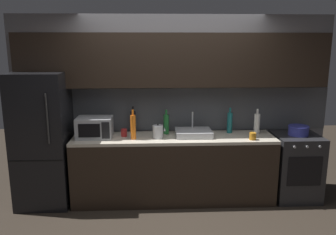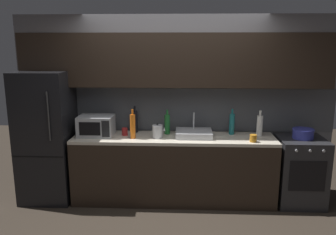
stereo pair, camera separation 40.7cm
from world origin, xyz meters
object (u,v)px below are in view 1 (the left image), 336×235
Objects in this scene: wine_bottle_orange at (133,127)px; mug_red at (124,133)px; wine_bottle_teal at (230,122)px; cooking_pot at (298,130)px; refrigerator at (43,139)px; microwave at (95,127)px; oven_range at (295,166)px; wine_bottle_dark at (133,122)px; wine_bottle_white at (257,123)px; wine_bottle_green at (166,124)px; mug_amber at (253,136)px; kettle at (158,132)px.

wine_bottle_orange reaches higher than mug_red.
cooking_pot is (0.90, -0.17, -0.08)m from wine_bottle_teal.
refrigerator is at bearing -177.66° from mug_red.
microwave reaches higher than mug_red.
oven_range is at bearing -167.27° from cooking_pot.
refrigerator is 1.06m from mug_red.
wine_bottle_teal is at bearing 11.38° from wine_bottle_orange.
wine_bottle_orange is 1.05× the size of wine_bottle_dark.
wine_bottle_white is 1.04× the size of wine_bottle_green.
wine_bottle_green is at bearing 29.21° from wine_bottle_orange.
oven_range is at bearing -4.79° from wine_bottle_green.
oven_range is 0.81m from wine_bottle_white.
microwave is at bearing 174.13° from mug_amber.
cooking_pot is (1.90, 0.06, -0.02)m from kettle.
cooking_pot is at bearing 0.00° from refrigerator.
wine_bottle_green reaches higher than cooking_pot.
mug_amber is at bearing -3.56° from wine_bottle_orange.
wine_bottle_dark reaches higher than wine_bottle_white.
kettle is 0.53× the size of wine_bottle_dark.
wine_bottle_white reaches higher than microwave.
wine_bottle_teal is 1.30× the size of cooking_pot.
cooking_pot reaches higher than mug_red.
mug_amber is 0.93× the size of mug_red.
microwave is 0.39m from mug_red.
wine_bottle_green is at bearing 7.77° from microwave.
wine_bottle_teal is 3.78× the size of mug_amber.
wine_bottle_orange reaches higher than wine_bottle_white.
refrigerator reaches higher than kettle.
oven_range is 0.51m from cooking_pot.
wine_bottle_teal is 1.01× the size of wine_bottle_white.
refrigerator reaches higher than mug_red.
mug_amber is at bearing -58.28° from wine_bottle_teal.
wine_bottle_orange is (-1.32, -0.27, 0.02)m from wine_bottle_teal.
wine_bottle_teal is 0.95× the size of wine_bottle_dark.
wine_bottle_dark reaches higher than oven_range.
wine_bottle_dark reaches higher than mug_red.
oven_range is at bearing -0.02° from refrigerator.
wine_bottle_teal is at bearing 169.29° from oven_range.
mug_red is (-1.45, -0.13, -0.10)m from wine_bottle_teal.
wine_bottle_orange is at bearing -150.79° from wine_bottle_green.
cooking_pot is at bearing -0.38° from microwave.
wine_bottle_green is 1.16m from mug_amber.
cooking_pot is (2.35, -0.04, 0.01)m from mug_red.
mug_red is at bearing 167.15° from kettle.
refrigerator reaches higher than microwave.
cooking_pot is at bearing 1.80° from kettle.
refrigerator is 0.70m from microwave.
oven_range is (3.41, -0.00, -0.43)m from refrigerator.
refrigerator is 18.93× the size of mug_amber.
cooking_pot reaches higher than oven_range.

